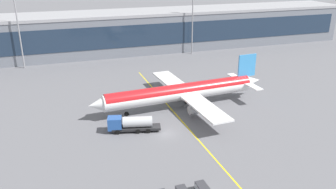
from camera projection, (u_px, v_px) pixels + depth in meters
ground_plane at (165, 133)px, 71.10m from camera, size 700.00×700.00×0.00m
apron_lead_in_line at (186, 126)px, 74.43m from camera, size 1.03×80.00×0.01m
terminal_building at (105, 33)px, 130.55m from camera, size 201.79×20.26×15.06m
main_airliner at (182, 92)px, 82.49m from camera, size 44.43×35.35×11.32m
fuel_tanker at (131, 124)px, 71.44m from camera, size 11.09×4.93×3.25m
baggage_cart_3 at (202, 189)px, 52.59m from camera, size 1.67×2.68×1.48m
apron_light_mast_0 at (18, 22)px, 108.80m from camera, size 2.80×0.50×25.90m
apron_light_mast_1 at (193, 17)px, 126.76m from camera, size 2.80×0.50×23.54m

